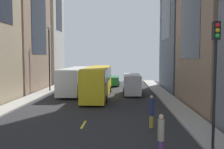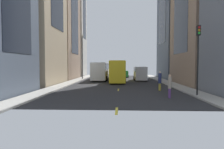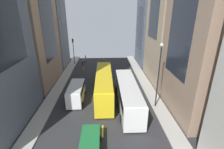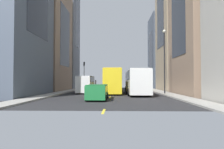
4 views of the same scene
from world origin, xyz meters
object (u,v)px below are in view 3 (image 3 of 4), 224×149
city_bus_white (128,93)px  pedestrian_crossing_near (83,64)px  delivery_van_white (76,92)px  traffic_light_near_corner (73,47)px  pedestrian_waiting_curb (86,59)px  streetcar_yellow (104,83)px  car_green_0 (90,145)px

city_bus_white → pedestrian_crossing_near: size_ratio=5.60×
delivery_van_white → traffic_light_near_corner: size_ratio=0.86×
city_bus_white → pedestrian_waiting_curb: (8.09, -21.10, -0.88)m
city_bus_white → traffic_light_near_corner: traffic_light_near_corner is taller
delivery_van_white → pedestrian_waiting_curb: (0.62, -19.53, -0.39)m
pedestrian_crossing_near → traffic_light_near_corner: size_ratio=0.35×
streetcar_yellow → traffic_light_near_corner: (7.51, -16.89, 2.39)m
delivery_van_white → pedestrian_waiting_curb: delivery_van_white is taller
streetcar_yellow → traffic_light_near_corner: size_ratio=2.10×
car_green_0 → pedestrian_crossing_near: 24.79m
pedestrian_waiting_curb → car_green_0: bearing=168.8°
car_green_0 → traffic_light_near_corner: (6.15, -28.56, 3.61)m
pedestrian_crossing_near → streetcar_yellow: bearing=19.9°
streetcar_yellow → car_green_0: (1.35, 11.67, -1.22)m
city_bus_white → streetcar_yellow: (3.33, -3.30, 0.12)m
streetcar_yellow → pedestrian_waiting_curb: size_ratio=6.37×
city_bus_white → delivery_van_white: (7.47, -1.56, -0.50)m
delivery_van_white → streetcar_yellow: bearing=-157.2°
delivery_van_white → pedestrian_waiting_curb: 19.55m
pedestrian_crossing_near → traffic_light_near_corner: (2.61, -4.02, 3.36)m
city_bus_white → car_green_0: (4.68, 8.37, -1.11)m
pedestrian_crossing_near → city_bus_white: bearing=26.0°
car_green_0 → pedestrian_crossing_near: size_ratio=2.15×
streetcar_yellow → pedestrian_crossing_near: bearing=-69.2°
delivery_van_white → pedestrian_crossing_near: size_ratio=2.49×
delivery_van_white → pedestrian_waiting_curb: size_ratio=2.62×
city_bus_white → traffic_light_near_corner: (10.83, -20.19, 2.51)m
city_bus_white → car_green_0: 9.65m
streetcar_yellow → traffic_light_near_corner: 18.64m
streetcar_yellow → car_green_0: 11.81m
pedestrian_waiting_curb → pedestrian_crossing_near: 4.93m
pedestrian_crossing_near → delivery_van_white: bearing=2.0°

